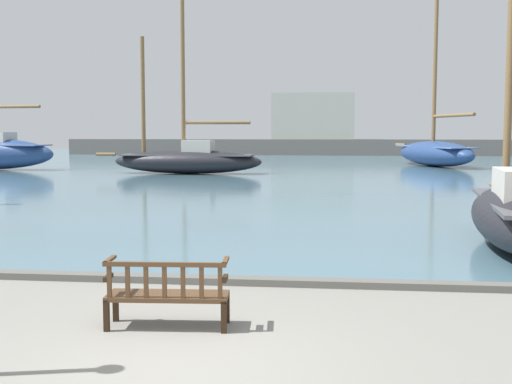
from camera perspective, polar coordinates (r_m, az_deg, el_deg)
ground_plane at (r=7.44m, az=-7.36°, el=-15.02°), size 160.00×160.00×0.00m
harbor_water at (r=50.86m, az=4.53°, el=2.49°), size 100.00×80.00×0.08m
quay_edge_kerb at (r=11.05m, az=-2.56°, el=-7.86°), size 40.00×0.30×0.12m
park_bench at (r=8.64m, az=-7.89°, el=-8.88°), size 1.63×0.62×0.92m
sailboat_distant_harbor at (r=38.65m, az=-6.12°, el=2.99°), size 10.27×2.83×10.41m
sailboat_far_port at (r=48.82m, az=15.59°, el=3.47°), size 5.77×12.47×13.48m
far_breakwater at (r=69.53m, az=5.06°, el=4.72°), size 53.78×2.40×6.72m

